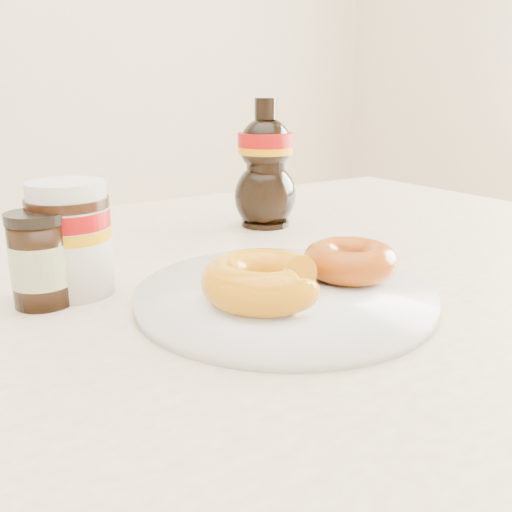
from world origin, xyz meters
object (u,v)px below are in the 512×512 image
donut_whole (350,260)px  nutella_jar (70,234)px  plate (284,295)px  donut_bitten (263,281)px  dark_jar (40,260)px  syrup_bottle (265,164)px  dining_table (194,355)px

donut_whole → nutella_jar: nutella_jar is taller
plate → donut_whole: 0.08m
plate → donut_bitten: size_ratio=2.56×
dark_jar → donut_bitten: bearing=-41.7°
plate → syrup_bottle: size_ratio=1.54×
syrup_bottle → dark_jar: 0.40m
syrup_bottle → donut_bitten: bearing=-124.8°
plate → donut_bitten: bearing=-155.9°
donut_bitten → dark_jar: bearing=143.6°
syrup_bottle → dark_jar: syrup_bottle is taller
syrup_bottle → dark_jar: bearing=-157.4°
donut_bitten → syrup_bottle: (0.20, 0.29, 0.06)m
donut_whole → syrup_bottle: size_ratio=0.51×
nutella_jar → donut_bitten: bearing=-51.5°
plate → dark_jar: dark_jar is taller
dining_table → dark_jar: dark_jar is taller
plate → nutella_jar: (-0.16, 0.14, 0.05)m
donut_bitten → syrup_bottle: bearing=60.5°
nutella_jar → dark_jar: 0.04m
plate → syrup_bottle: syrup_bottle is taller
donut_whole → dark_jar: (-0.27, 0.13, 0.01)m
dining_table → syrup_bottle: bearing=39.4°
plate → nutella_jar: bearing=138.7°
dining_table → donut_whole: (0.13, -0.10, 0.11)m
dark_jar → donut_whole: bearing=-25.8°
donut_whole → nutella_jar: size_ratio=0.84×
dark_jar → syrup_bottle: bearing=22.6°
nutella_jar → syrup_bottle: (0.33, 0.14, 0.03)m
syrup_bottle → plate: bearing=-121.2°
plate → donut_bitten: 0.05m
dining_table → syrup_bottle: 0.33m
donut_bitten → nutella_jar: bearing=133.8°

